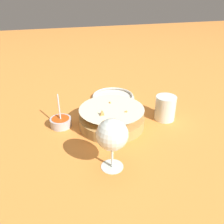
% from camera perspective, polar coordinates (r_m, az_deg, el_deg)
% --- Properties ---
extents(ground_plane, '(4.00, 4.00, 0.00)m').
position_cam_1_polar(ground_plane, '(0.90, 1.60, -2.92)').
color(ground_plane, orange).
extents(food_basket, '(0.23, 0.23, 0.09)m').
position_cam_1_polar(food_basket, '(0.88, 0.03, -1.58)').
color(food_basket, '#B2894C').
rests_on(food_basket, ground_plane).
extents(sauce_cup, '(0.08, 0.08, 0.11)m').
position_cam_1_polar(sauce_cup, '(0.91, -11.62, -2.20)').
color(sauce_cup, '#B7B7BC').
rests_on(sauce_cup, ground_plane).
extents(wine_glass, '(0.09, 0.09, 0.15)m').
position_cam_1_polar(wine_glass, '(0.66, 0.04, -5.49)').
color(wine_glass, silver).
rests_on(wine_glass, ground_plane).
extents(beer_mug, '(0.11, 0.08, 0.09)m').
position_cam_1_polar(beer_mug, '(0.94, 12.09, 0.71)').
color(beer_mug, silver).
rests_on(beer_mug, ground_plane).
extents(side_plate, '(0.19, 0.19, 0.01)m').
position_cam_1_polar(side_plate, '(1.10, 0.21, 3.52)').
color(side_plate, silver).
rests_on(side_plate, ground_plane).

